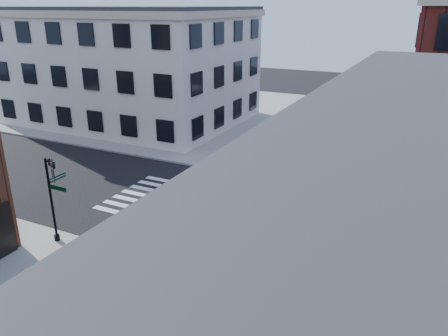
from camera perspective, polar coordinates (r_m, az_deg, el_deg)
ground at (r=25.49m, az=1.24°, el=-6.18°), size 120.00×120.00×0.00m
sidewalk_nw at (r=52.90m, az=-9.97°, el=7.83°), size 30.00×30.00×0.15m
building_nw at (r=46.84m, az=-11.98°, el=12.82°), size 22.00×16.00×11.00m
tree_near at (r=31.82m, az=21.68°, el=3.96°), size 2.69×2.69×4.49m
tree_far at (r=37.70m, az=22.52°, el=5.82°), size 2.43×2.43×4.07m
signal_pole at (r=23.11m, az=-21.42°, el=-2.82°), size 1.29×1.24×4.60m
box_truck at (r=19.21m, az=21.84°, el=-11.55°), size 7.50×2.89×3.33m
traffic_cone at (r=22.27m, az=-11.46°, el=-9.77°), size 0.46×0.46×0.78m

